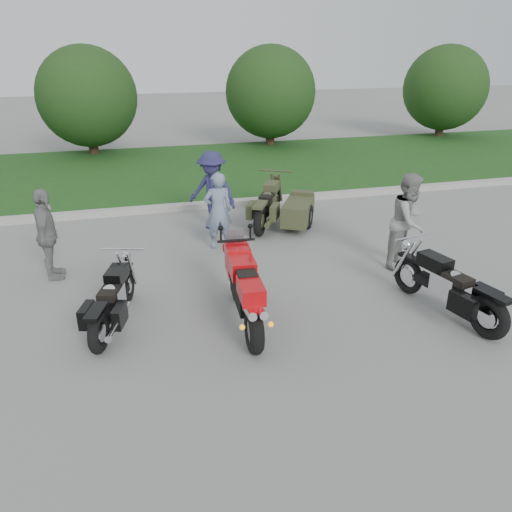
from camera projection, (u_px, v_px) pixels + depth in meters
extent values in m
plane|color=gray|center=(274.00, 319.00, 7.80)|extent=(80.00, 80.00, 0.00)
cube|color=#ADABA3|center=(207.00, 205.00, 13.09)|extent=(60.00, 0.30, 0.15)
cube|color=#2E591E|center=(185.00, 170.00, 16.78)|extent=(60.00, 8.00, 0.14)
cylinder|color=#3F2B1C|center=(93.00, 141.00, 18.82)|extent=(0.36, 0.36, 1.20)
sphere|color=#1C3613|center=(87.00, 97.00, 18.19)|extent=(3.60, 3.60, 3.60)
cylinder|color=#3F2B1C|center=(270.00, 133.00, 20.51)|extent=(0.36, 0.36, 1.20)
sphere|color=#1C3613|center=(271.00, 92.00, 19.89)|extent=(3.60, 3.60, 3.60)
cylinder|color=#3F2B1C|center=(440.00, 125.00, 22.45)|extent=(0.36, 0.36, 1.20)
sphere|color=#1C3613|center=(445.00, 88.00, 21.83)|extent=(3.60, 3.60, 3.60)
torus|color=black|center=(254.00, 331.00, 6.85)|extent=(0.25, 0.68, 0.67)
torus|color=black|center=(236.00, 283.00, 8.26)|extent=(0.17, 0.65, 0.64)
cube|color=black|center=(245.00, 291.00, 7.40)|extent=(0.37, 0.99, 0.38)
cube|color=red|center=(242.00, 266.00, 7.51)|extent=(0.41, 0.62, 0.28)
cube|color=red|center=(251.00, 290.00, 6.87)|extent=(0.36, 0.61, 0.24)
cube|color=black|center=(246.00, 274.00, 7.14)|extent=(0.31, 0.40, 0.11)
cube|color=red|center=(238.00, 259.00, 7.89)|extent=(0.39, 0.45, 0.43)
cylinder|color=silver|center=(250.00, 312.00, 6.65)|extent=(0.15, 0.51, 0.23)
cylinder|color=silver|center=(261.00, 311.00, 6.68)|extent=(0.15, 0.51, 0.23)
torus|color=black|center=(99.00, 332.00, 6.87)|extent=(0.33, 0.63, 0.61)
torus|color=black|center=(127.00, 285.00, 8.25)|extent=(0.27, 0.58, 0.58)
cube|color=black|center=(114.00, 302.00, 7.53)|extent=(0.50, 1.09, 0.13)
cube|color=silver|center=(113.00, 298.00, 7.50)|extent=(0.38, 0.47, 0.32)
cube|color=black|center=(117.00, 275.00, 7.65)|extent=(0.39, 0.55, 0.20)
cube|color=black|center=(109.00, 292.00, 7.31)|extent=(0.37, 0.51, 0.11)
cube|color=black|center=(96.00, 312.00, 6.74)|extent=(0.33, 0.53, 0.05)
cylinder|color=silver|center=(120.00, 320.00, 7.28)|extent=(0.37, 0.98, 0.09)
torus|color=black|center=(489.00, 317.00, 7.18)|extent=(0.31, 0.69, 0.67)
torus|color=black|center=(408.00, 276.00, 8.53)|extent=(0.25, 0.64, 0.63)
cube|color=black|center=(446.00, 290.00, 7.82)|extent=(0.47, 1.21, 0.14)
cube|color=silver|center=(447.00, 285.00, 7.79)|extent=(0.39, 0.50, 0.35)
cube|color=black|center=(435.00, 262.00, 7.92)|extent=(0.39, 0.59, 0.22)
cube|color=black|center=(456.00, 278.00, 7.60)|extent=(0.38, 0.54, 0.12)
cube|color=black|center=(493.00, 295.00, 7.05)|extent=(0.33, 0.58, 0.06)
cylinder|color=silver|center=(470.00, 304.00, 7.67)|extent=(0.33, 1.09, 0.10)
torus|color=black|center=(260.00, 221.00, 11.04)|extent=(0.50, 0.71, 0.71)
torus|color=black|center=(276.00, 200.00, 12.59)|extent=(0.43, 0.64, 0.67)
cube|color=black|center=(268.00, 206.00, 11.78)|extent=(0.81, 1.21, 0.15)
cube|color=#3D4226|center=(268.00, 203.00, 11.74)|extent=(0.50, 0.56, 0.36)
cube|color=#3D4226|center=(271.00, 187.00, 11.91)|extent=(0.53, 0.64, 0.23)
cube|color=black|center=(267.00, 197.00, 11.53)|extent=(0.51, 0.60, 0.13)
cube|color=#3D4226|center=(260.00, 205.00, 10.89)|extent=(0.48, 0.61, 0.06)
cylinder|color=#3D4226|center=(273.00, 217.00, 11.47)|extent=(0.65, 1.05, 0.10)
cube|color=#3D4226|center=(298.00, 211.00, 11.53)|extent=(1.16, 1.46, 0.47)
torus|color=black|center=(309.00, 217.00, 11.52)|extent=(0.39, 0.57, 0.58)
imported|color=gray|center=(218.00, 211.00, 10.26)|extent=(0.60, 0.41, 1.61)
imported|color=gray|center=(409.00, 221.00, 9.35)|extent=(1.12, 1.07, 1.82)
imported|color=navy|center=(212.00, 191.00, 11.30)|extent=(1.32, 1.27, 1.80)
imported|color=gray|center=(47.00, 235.00, 8.86)|extent=(0.42, 0.99, 1.68)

